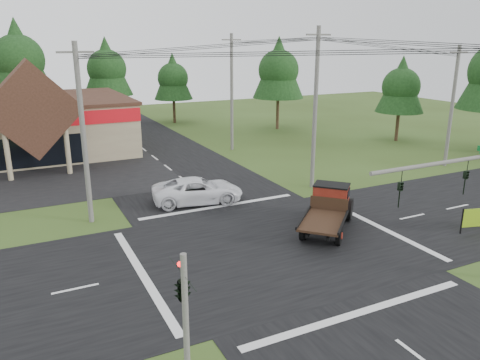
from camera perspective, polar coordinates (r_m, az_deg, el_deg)
ground at (r=25.09m, az=3.99°, el=-8.14°), size 120.00×120.00×0.00m
road_ns at (r=25.08m, az=3.99°, el=-8.12°), size 12.00×120.00×0.02m
road_ew at (r=25.08m, az=3.99°, el=-8.12°), size 120.00×12.00×0.02m
traffic_signal_corner at (r=14.71m, az=-7.05°, el=-11.73°), size 0.53×2.48×4.40m
utility_pole_nw at (r=28.33m, az=-18.57°, el=5.37°), size 2.00×0.30×10.50m
utility_pole_ne at (r=34.18m, az=9.15°, el=8.66°), size 2.00×0.30×11.50m
utility_pole_far at (r=43.81m, az=24.44°, el=8.24°), size 2.00×0.30×10.20m
utility_pole_n at (r=46.25m, az=-1.01°, el=10.69°), size 2.00×0.30×11.20m
tree_row_c at (r=60.68m, az=-25.42°, el=13.37°), size 7.28×7.28×13.13m
tree_row_d at (r=62.79m, az=-15.96°, el=13.13°), size 6.16×6.16×11.11m
tree_row_e at (r=62.93m, az=-8.18°, el=12.36°), size 5.04×5.04×9.09m
tree_side_ne at (r=57.87m, az=4.73°, el=13.44°), size 6.16×6.16×11.11m
tree_side_e_near at (r=53.37m, az=19.06°, el=10.91°), size 5.04×5.04×9.09m
antique_flatbed_truck at (r=27.09m, az=10.58°, el=-3.64°), size 5.88×5.77×2.49m
white_pickup at (r=31.57m, az=-5.19°, el=-1.26°), size 6.47×3.92×1.68m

